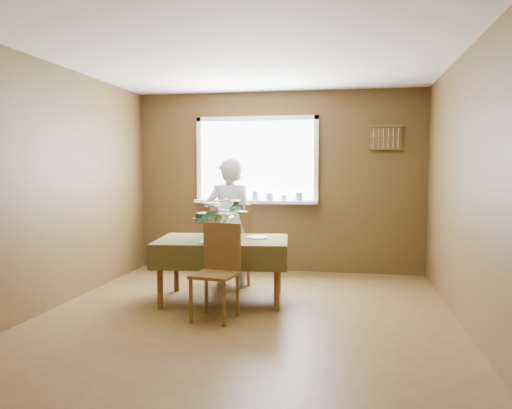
% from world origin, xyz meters
% --- Properties ---
extents(floor, '(4.50, 4.50, 0.00)m').
position_xyz_m(floor, '(0.00, 0.00, 0.00)').
color(floor, '#503A1B').
rests_on(floor, ground).
extents(ceiling, '(4.50, 4.50, 0.00)m').
position_xyz_m(ceiling, '(0.00, 0.00, 2.50)').
color(ceiling, white).
rests_on(ceiling, wall_back).
extents(wall_back, '(4.00, 0.00, 4.00)m').
position_xyz_m(wall_back, '(0.00, 2.25, 1.25)').
color(wall_back, brown).
rests_on(wall_back, floor).
extents(wall_front, '(4.00, 0.00, 4.00)m').
position_xyz_m(wall_front, '(0.00, -2.25, 1.25)').
color(wall_front, brown).
rests_on(wall_front, floor).
extents(wall_left, '(0.00, 4.50, 4.50)m').
position_xyz_m(wall_left, '(-2.00, 0.00, 1.25)').
color(wall_left, brown).
rests_on(wall_left, floor).
extents(wall_right, '(0.00, 4.50, 4.50)m').
position_xyz_m(wall_right, '(2.00, 0.00, 1.25)').
color(wall_right, brown).
rests_on(wall_right, floor).
extents(window_assembly, '(1.72, 0.20, 1.22)m').
position_xyz_m(window_assembly, '(-0.30, 2.19, 1.34)').
color(window_assembly, white).
rests_on(window_assembly, wall_back).
extents(spoon_rack, '(0.44, 0.05, 0.33)m').
position_xyz_m(spoon_rack, '(1.45, 2.22, 1.85)').
color(spoon_rack, brown).
rests_on(spoon_rack, wall_back).
extents(dining_table, '(1.50, 1.11, 0.68)m').
position_xyz_m(dining_table, '(-0.36, 0.53, 0.60)').
color(dining_table, brown).
rests_on(dining_table, floor).
extents(chair_far, '(0.55, 0.55, 1.00)m').
position_xyz_m(chair_far, '(-0.43, 1.27, 0.54)').
color(chair_far, brown).
rests_on(chair_far, floor).
extents(chair_near, '(0.44, 0.45, 0.91)m').
position_xyz_m(chair_near, '(-0.25, -0.08, 0.50)').
color(chair_near, brown).
rests_on(chair_near, floor).
extents(seated_woman, '(0.65, 0.53, 1.55)m').
position_xyz_m(seated_woman, '(-0.44, 1.17, 0.78)').
color(seated_woman, white).
rests_on(seated_woman, floor).
extents(flower_bouquet, '(0.50, 0.50, 0.43)m').
position_xyz_m(flower_bouquet, '(-0.34, 0.31, 0.95)').
color(flower_bouquet, white).
rests_on(flower_bouquet, dining_table).
extents(side_plate, '(0.33, 0.33, 0.01)m').
position_xyz_m(side_plate, '(-0.01, 0.66, 0.68)').
color(side_plate, white).
rests_on(side_plate, dining_table).
extents(table_knife, '(0.10, 0.19, 0.00)m').
position_xyz_m(table_knife, '(-0.16, 0.34, 0.69)').
color(table_knife, silver).
rests_on(table_knife, dining_table).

